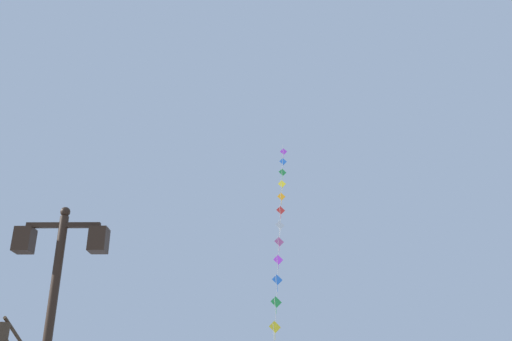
# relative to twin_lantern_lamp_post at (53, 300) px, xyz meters

# --- Properties ---
(twin_lantern_lamp_post) EXTENTS (1.48, 0.28, 4.91)m
(twin_lantern_lamp_post) POSITION_rel_twin_lantern_lamp_post_xyz_m (0.00, 0.00, 0.00)
(twin_lantern_lamp_post) COLOR black
(twin_lantern_lamp_post) RESTS_ON ground_plane
(kite_train) EXTENTS (1.67, 14.97, 18.19)m
(kite_train) POSITION_rel_twin_lantern_lamp_post_xyz_m (4.13, 19.14, 6.27)
(kite_train) COLOR brown
(kite_train) RESTS_ON ground_plane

